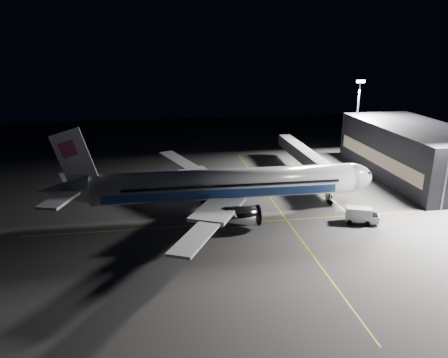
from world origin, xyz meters
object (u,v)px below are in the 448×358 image
Objects in this scene: airliner at (220,185)px; jet_bridge at (307,158)px; safety_cone_b at (198,199)px; service_truck at (362,215)px; safety_cone_a at (201,191)px; safety_cone_c at (200,199)px; baggage_tug at (164,178)px; floodlight_mast_north at (357,112)px.

airliner reaches higher than jet_bridge.
airliner is 8.69m from safety_cone_b.
service_truck reaches higher than safety_cone_b.
safety_cone_c reaches higher than safety_cone_a.
safety_cone_b is 0.56m from safety_cone_c.
jet_bridge is 14.63× the size of baggage_tug.
floodlight_mast_north is at bearing 3.14° from baggage_tug.
safety_cone_a is (-25.93, 20.11, -1.20)m from service_truck.
airliner is at bearing -63.19° from safety_cone_c.
safety_cone_c is (-26.13, -12.02, -4.25)m from jet_bridge.
safety_cone_c is (-44.13, -25.95, -12.04)m from floodlight_mast_north.
safety_cone_a reaches higher than safety_cone_b.
floodlight_mast_north reaches higher than jet_bridge.
service_truck is at bearing -30.07° from safety_cone_c.
jet_bridge is 5.78× the size of service_truck.
floodlight_mast_north is 53.67m from baggage_tug.
jet_bridge is at bearing 23.93° from safety_cone_b.
safety_cone_b is (6.28, -13.46, -0.43)m from baggage_tug.
jet_bridge is at bearing 38.04° from airliner.
service_truck is 32.84m from safety_cone_a.
safety_cone_c is (0.52, -0.20, 0.06)m from safety_cone_b.
jet_bridge is 1.66× the size of floodlight_mast_north.
floodlight_mast_north is 46.20m from service_truck.
safety_cone_c is at bearing 170.08° from service_truck.
floodlight_mast_north is (18.00, 13.93, 7.79)m from jet_bridge.
service_truck is 10.82× the size of safety_cone_b.
jet_bridge is 29.47m from safety_cone_b.
floodlight_mast_north is 52.59m from safety_cone_c.
safety_cone_c is at bearing 116.81° from airliner.
airliner is 95.23× the size of safety_cone_a.
safety_cone_b is (-3.57, 6.23, -4.89)m from airliner.
floodlight_mast_north reaches higher than baggage_tug.
safety_cone_c is (6.80, -13.66, -0.37)m from baggage_tug.
service_truck reaches higher than safety_cone_a.
service_truck is at bearing -51.46° from baggage_tug.
airliner is 111.86× the size of safety_cone_b.
safety_cone_b is 0.82× the size of safety_cone_c.
safety_cone_c reaches higher than safety_cone_b.
baggage_tug is (-50.93, -12.30, -11.67)m from floodlight_mast_north.
airliner is at bearing 178.48° from service_truck.
airliner is 26.15× the size of baggage_tug.
safety_cone_b is at bearing 170.25° from service_truck.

